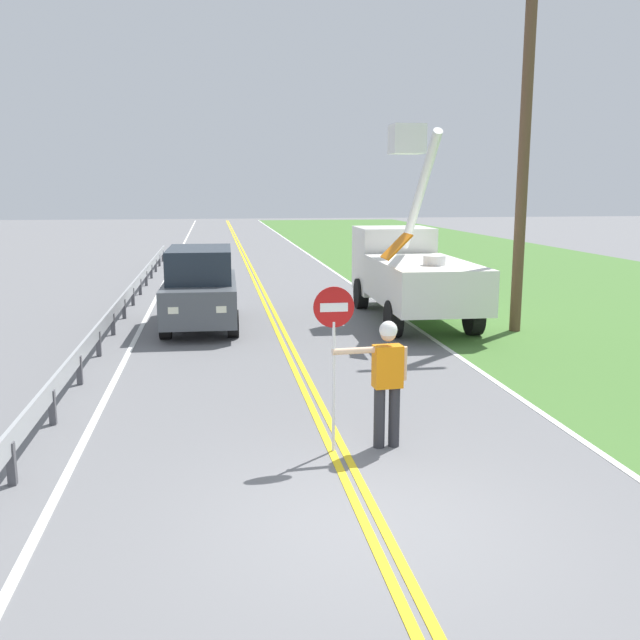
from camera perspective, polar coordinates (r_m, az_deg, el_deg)
ground_plane at (r=8.00m, az=4.37°, el=-16.30°), size 160.00×160.00×0.00m
grass_verge_right at (r=30.24m, az=17.41°, el=3.31°), size 16.00×110.00×0.01m
centerline_yellow_left at (r=27.22m, az=-5.32°, el=2.99°), size 0.11×110.00×0.01m
centerline_yellow_right at (r=27.24m, az=-4.94°, el=3.00°), size 0.11×110.00×0.01m
edge_line_right at (r=27.68m, az=2.33°, el=3.15°), size 0.12×110.00×0.01m
edge_line_left at (r=27.25m, az=-12.72°, el=2.78°), size 0.12×110.00×0.01m
flagger_worker at (r=9.85m, az=5.47°, el=-4.55°), size 1.09×0.27×1.83m
stop_sign_paddle at (r=9.48m, az=1.13°, el=-0.98°), size 0.56×0.04×2.33m
utility_bucket_truck at (r=19.89m, az=7.25°, el=4.20°), size 2.79×6.85×5.38m
oncoming_suv_nearest at (r=18.70m, az=-9.72°, el=2.64°), size 1.99×4.64×2.10m
utility_pole_near at (r=18.45m, az=16.31°, el=13.22°), size 1.80×0.28×8.79m
guardrail_left_shoulder at (r=21.59m, az=-15.38°, el=2.02°), size 0.10×32.00×0.71m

